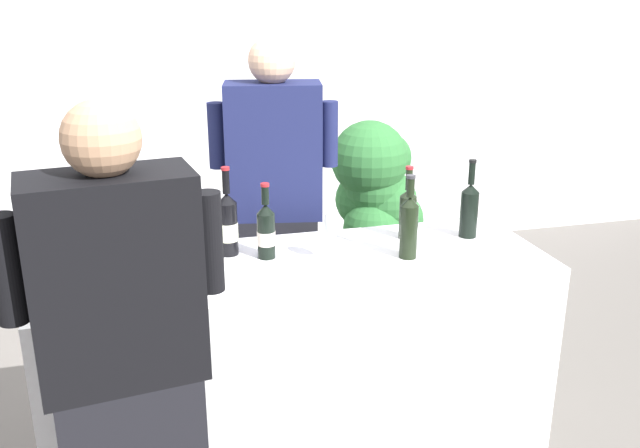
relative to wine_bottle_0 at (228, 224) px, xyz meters
name	(u,v)px	position (x,y,z in m)	size (l,w,h in m)	color
wall_back	(218,74)	(0.26, 2.44, 0.32)	(8.00, 0.10, 2.80)	white
counter	(301,369)	(0.26, -0.16, -0.61)	(1.97, 0.66, 0.96)	white
wine_bottle_0	(228,224)	(0.00, 0.00, 0.00)	(0.08, 0.08, 0.36)	black
wine_bottle_1	(266,230)	(0.14, -0.07, -0.02)	(0.07, 0.07, 0.31)	black
wine_bottle_2	(409,225)	(0.68, -0.22, 0.01)	(0.07, 0.07, 0.34)	black
wine_bottle_3	(408,211)	(0.76, 0.00, -0.01)	(0.07, 0.07, 0.32)	black
wine_bottle_4	(469,208)	(1.03, -0.05, 0.00)	(0.08, 0.08, 0.34)	black
wine_bottle_5	(163,229)	(-0.25, 0.00, 0.00)	(0.07, 0.07, 0.35)	black
wine_glass	(332,226)	(0.38, -0.18, 0.01)	(0.08, 0.08, 0.21)	silver
person_server	(276,231)	(0.28, 0.47, -0.22)	(0.59, 0.32, 1.78)	black
person_guest	(128,397)	(-0.40, -0.76, -0.26)	(0.61, 0.30, 1.70)	black
potted_shrub	(377,198)	(1.01, 1.07, -0.28)	(0.60, 0.51, 1.27)	brown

